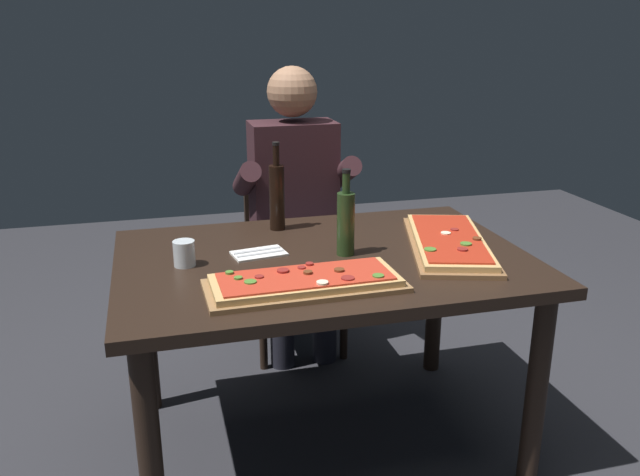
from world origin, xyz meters
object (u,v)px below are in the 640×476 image
object	(u,v)px
dining_table	(324,282)
seated_diner	(296,201)
diner_chair	(291,246)
pizza_rectangular_front	(305,282)
wine_bottle_dark	(277,195)
tumbler_near_camera	(184,253)
pizza_rectangular_left	(449,242)
oil_bottle_amber	(346,221)

from	to	relation	value
dining_table	seated_diner	xyz separation A→B (m)	(0.07, 0.74, 0.10)
diner_chair	pizza_rectangular_front	bearing A→B (deg)	-100.03
wine_bottle_dark	seated_diner	world-z (taller)	seated_diner
seated_diner	wine_bottle_dark	bearing A→B (deg)	-112.46
tumbler_near_camera	seated_diner	distance (m)	0.89
pizza_rectangular_front	pizza_rectangular_left	distance (m)	0.63
wine_bottle_dark	tumbler_near_camera	xyz separation A→B (m)	(-0.38, -0.32, -0.09)
dining_table	diner_chair	xyz separation A→B (m)	(0.07, 0.86, -0.16)
pizza_rectangular_left	dining_table	bearing A→B (deg)	176.71
wine_bottle_dark	oil_bottle_amber	size ratio (longest dim) A/B	1.13
pizza_rectangular_front	tumbler_near_camera	size ratio (longest dim) A/B	7.10
dining_table	tumbler_near_camera	world-z (taller)	tumbler_near_camera
pizza_rectangular_front	diner_chair	bearing A→B (deg)	79.97
dining_table	seated_diner	world-z (taller)	seated_diner
tumbler_near_camera	wine_bottle_dark	bearing A→B (deg)	40.16
oil_bottle_amber	tumbler_near_camera	size ratio (longest dim) A/B	3.52
wine_bottle_dark	seated_diner	size ratio (longest dim) A/B	0.26
tumbler_near_camera	diner_chair	size ratio (longest dim) A/B	0.10
pizza_rectangular_left	oil_bottle_amber	world-z (taller)	oil_bottle_amber
pizza_rectangular_front	dining_table	bearing A→B (deg)	63.82
oil_bottle_amber	pizza_rectangular_left	bearing A→B (deg)	-4.33
dining_table	seated_diner	size ratio (longest dim) A/B	1.05
diner_chair	oil_bottle_amber	bearing A→B (deg)	-89.38
dining_table	pizza_rectangular_left	xyz separation A→B (m)	(0.46, -0.03, 0.11)
wine_bottle_dark	seated_diner	bearing A→B (deg)	67.54
pizza_rectangular_front	tumbler_near_camera	bearing A→B (deg)	139.08
dining_table	oil_bottle_amber	bearing A→B (deg)	1.80
wine_bottle_dark	tumbler_near_camera	size ratio (longest dim) A/B	3.99
dining_table	oil_bottle_amber	distance (m)	0.23
tumbler_near_camera	oil_bottle_amber	bearing A→B (deg)	-2.92
wine_bottle_dark	oil_bottle_amber	world-z (taller)	wine_bottle_dark
dining_table	wine_bottle_dark	xyz separation A→B (m)	(-0.09, 0.35, 0.23)
pizza_rectangular_left	diner_chair	distance (m)	1.00
dining_table	pizza_rectangular_front	bearing A→B (deg)	-116.18
dining_table	wine_bottle_dark	bearing A→B (deg)	104.84
diner_chair	seated_diner	xyz separation A→B (m)	(-0.00, -0.12, 0.26)
dining_table	diner_chair	distance (m)	0.87
oil_bottle_amber	seated_diner	xyz separation A→B (m)	(-0.01, 0.73, -0.12)
dining_table	oil_bottle_amber	xyz separation A→B (m)	(0.08, 0.00, 0.21)
pizza_rectangular_front	pizza_rectangular_left	world-z (taller)	same
pizza_rectangular_left	oil_bottle_amber	xyz separation A→B (m)	(-0.38, 0.03, 0.10)
pizza_rectangular_front	diner_chair	world-z (taller)	diner_chair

